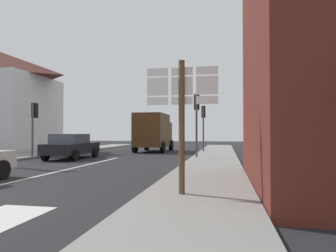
% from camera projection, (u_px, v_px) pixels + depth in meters
% --- Properties ---
extents(ground_plane, '(80.00, 80.00, 0.00)m').
position_uv_depth(ground_plane, '(104.00, 161.00, 16.47)').
color(ground_plane, '#232326').
extents(sidewalk_right, '(2.62, 44.00, 0.14)m').
position_uv_depth(sidewalk_right, '(211.00, 166.00, 13.42)').
color(sidewalk_right, gray).
rests_on(sidewalk_right, ground).
extents(lane_centre_stripe, '(0.16, 12.00, 0.01)m').
position_uv_depth(lane_centre_stripe, '(67.00, 170.00, 12.54)').
color(lane_centre_stripe, silver).
rests_on(lane_centre_stripe, ground).
extents(sedan_far, '(2.04, 4.24, 1.47)m').
position_uv_depth(sedan_far, '(71.00, 146.00, 17.79)').
color(sedan_far, black).
rests_on(sedan_far, ground).
extents(delivery_truck, '(2.53, 5.03, 3.05)m').
position_uv_depth(delivery_truck, '(153.00, 131.00, 24.59)').
color(delivery_truck, '#4C2D14').
rests_on(delivery_truck, ground).
extents(route_sign_post, '(1.66, 0.14, 3.20)m').
position_uv_depth(route_sign_post, '(182.00, 112.00, 6.96)').
color(route_sign_post, brown).
rests_on(route_sign_post, ground).
extents(traffic_light_far_right, '(0.30, 0.49, 3.61)m').
position_uv_depth(traffic_light_far_right, '(203.00, 118.00, 23.25)').
color(traffic_light_far_right, '#47474C').
rests_on(traffic_light_far_right, ground).
extents(traffic_light_near_right, '(0.30, 0.49, 3.78)m').
position_uv_depth(traffic_light_near_right, '(197.00, 111.00, 17.66)').
color(traffic_light_near_right, '#47474C').
rests_on(traffic_light_near_right, ground).
extents(traffic_light_near_left, '(0.30, 0.49, 3.34)m').
position_uv_depth(traffic_light_near_left, '(34.00, 117.00, 18.24)').
color(traffic_light_near_left, '#47474C').
rests_on(traffic_light_near_left, ground).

